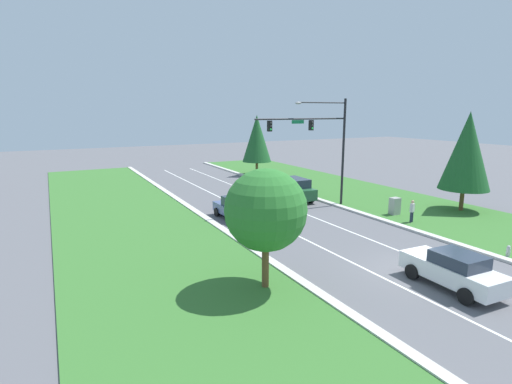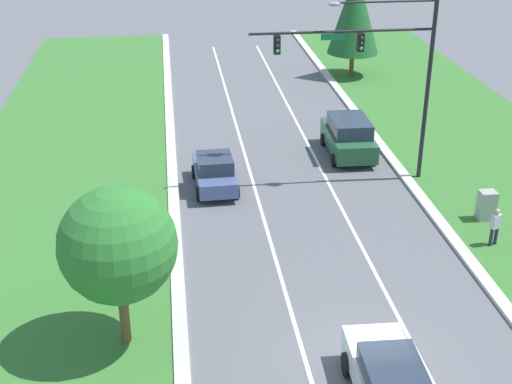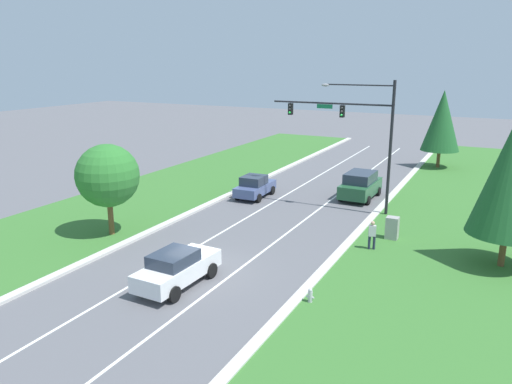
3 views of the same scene
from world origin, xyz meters
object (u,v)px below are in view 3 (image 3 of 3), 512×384
Objects in this scene: traffic_signal_mast at (357,126)px; pedestrian at (372,234)px; slate_blue_sedan at (255,187)px; white_sedan at (177,268)px; fire_hydrant at (310,296)px; conifer_far_right_tree at (442,121)px; utility_cabinet at (392,229)px; forest_suv at (360,185)px; oak_near_left_tree at (108,176)px.

traffic_signal_mast is 5.26× the size of pedestrian.
white_sedan is at bearing -77.94° from slate_blue_sedan.
conifer_far_right_tree reaches higher than fire_hydrant.
conifer_far_right_tree is (-0.33, 22.25, 3.89)m from utility_cabinet.
oak_near_left_tree is at bearing -125.25° from forest_suv.
utility_cabinet is at bearing -126.71° from pedestrian.
oak_near_left_tree reaches higher than forest_suv.
fire_hydrant is 14.31m from oak_near_left_tree.
forest_suv is at bearing -104.75° from conifer_far_right_tree.
fire_hydrant is at bearing -80.97° from traffic_signal_mast.
forest_suv is 1.13× the size of slate_blue_sedan.
oak_near_left_tree is at bearing -116.93° from conifer_far_right_tree.
traffic_signal_mast is 1.62× the size of oak_near_left_tree.
conifer_far_right_tree reaches higher than pedestrian.
traffic_signal_mast reaches higher than oak_near_left_tree.
pedestrian is at bearing -34.86° from slate_blue_sedan.
fire_hydrant is (6.11, 1.10, -0.54)m from white_sedan.
traffic_signal_mast is 2.14× the size of slate_blue_sedan.
white_sedan is at bearing -169.76° from fire_hydrant.
traffic_signal_mast is 16.54m from white_sedan.
white_sedan reaches higher than slate_blue_sedan.
oak_near_left_tree reaches higher than slate_blue_sedan.
slate_blue_sedan is 17.39m from fire_hydrant.
forest_suv is at bearing 22.36° from slate_blue_sedan.
utility_cabinet is 0.19× the size of conifer_far_right_tree.
conifer_far_right_tree is at bearing 76.66° from forest_suv.
forest_suv is 7.94m from slate_blue_sedan.
pedestrian is at bearing -69.84° from forest_suv.
pedestrian is (3.46, -10.21, -0.10)m from forest_suv.
slate_blue_sedan reaches higher than pedestrian.
fire_hydrant is at bearing -98.43° from utility_cabinet.
conifer_far_right_tree reaches higher than oak_near_left_tree.
conifer_far_right_tree reaches higher than utility_cabinet.
traffic_signal_mast is at bearing 44.99° from oak_near_left_tree.
fire_hydrant is 0.09× the size of conifer_far_right_tree.
white_sedan is at bearing -104.14° from traffic_signal_mast.
pedestrian is 7.39m from fire_hydrant.
forest_suv is 6.72× the size of fire_hydrant.
fire_hydrant is (9.92, -14.27, -0.49)m from slate_blue_sedan.
white_sedan is 2.78× the size of pedestrian.
slate_blue_sedan is at bearing 72.02° from oak_near_left_tree.
conifer_far_right_tree is (3.75, 14.24, 3.54)m from forest_suv.
traffic_signal_mast is 1.89× the size of forest_suv.
pedestrian is 0.23× the size of conifer_far_right_tree.
utility_cabinet is (3.66, -4.66, -5.20)m from traffic_signal_mast.
utility_cabinet is 9.63m from fire_hydrant.
utility_cabinet is (11.33, -4.75, -0.15)m from slate_blue_sedan.
conifer_far_right_tree is at bearing 88.06° from fire_hydrant.
slate_blue_sedan is 12.28m from utility_cabinet.
traffic_signal_mast is 9.18m from slate_blue_sedan.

